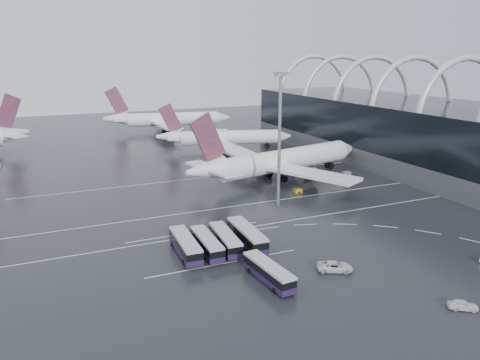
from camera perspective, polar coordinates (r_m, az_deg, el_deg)
name	(u,v)px	position (r m, az deg, el deg)	size (l,w,h in m)	color
ground	(296,216)	(105.69, 6.88, -4.38)	(420.00, 420.00, 0.00)	black
terminal	(438,135)	(156.40, 22.95, 5.05)	(42.00, 160.00, 34.90)	#545659
lane_marking_near	(301,219)	(104.08, 7.45, -4.71)	(120.00, 0.25, 0.01)	silver
lane_marking_mid	(271,201)	(115.57, 3.84, -2.57)	(120.00, 0.25, 0.01)	silver
lane_marking_far	(228,175)	(139.92, -1.51, 0.63)	(120.00, 0.25, 0.01)	silver
bus_bay_line_south	(224,263)	(82.41, -1.96, -10.11)	(28.00, 0.25, 0.01)	silver
bus_bay_line_north	(194,232)	(96.22, -5.57, -6.34)	(28.00, 0.25, 0.01)	silver
airliner_main	(278,162)	(133.80, 4.68, 2.24)	(62.14, 53.66, 21.19)	white
airliner_gate_b	(222,138)	(176.30, -2.15, 5.14)	(50.24, 44.56, 17.72)	white
airliner_gate_c	(166,120)	(222.55, -9.01, 7.28)	(58.45, 53.12, 20.89)	white
bus_row_near_a	(185,245)	(85.64, -6.68, -7.89)	(3.66, 13.30, 3.24)	#21143F
bus_row_near_b	(207,244)	(86.23, -4.09, -7.73)	(3.35, 12.52, 3.06)	#21143F
bus_row_near_c	(225,240)	(87.73, -1.82, -7.26)	(3.97, 12.82, 3.11)	#21143F
bus_row_near_d	(247,235)	(89.21, 0.85, -6.76)	(3.74, 13.85, 3.38)	#21143F
bus_row_far_c	(269,272)	(75.88, 3.50, -11.11)	(3.63, 12.18, 2.96)	#21143F
van_curve_a	(335,266)	(80.89, 11.49, -10.29)	(2.73, 5.93, 1.65)	white
van_curve_b	(463,305)	(75.60, 25.53, -13.58)	(1.66, 4.13, 1.41)	white
floodlight_mast	(280,123)	(108.38, 4.88, 6.88)	(2.39, 2.39, 31.21)	gray
gse_cart_belly_a	(311,179)	(135.23, 8.63, 0.17)	(1.93, 1.14, 1.05)	#C38E1A
gse_cart_belly_b	(308,175)	(138.14, 8.26, 0.56)	(2.43, 1.44, 1.33)	slate
gse_cart_belly_c	(298,191)	(122.85, 7.09, -1.32)	(1.93, 1.14, 1.05)	#C38E1A
gse_cart_belly_d	(346,174)	(141.98, 12.85, 0.73)	(2.44, 1.44, 1.33)	slate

